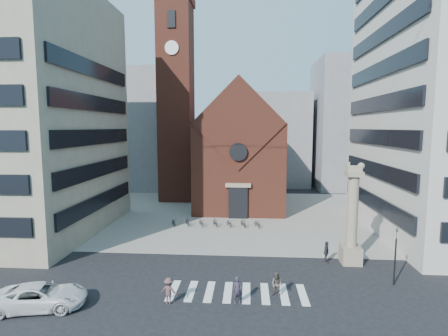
{
  "coord_description": "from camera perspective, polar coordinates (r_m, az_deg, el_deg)",
  "views": [
    {
      "loc": [
        1.27,
        -26.29,
        11.54
      ],
      "look_at": [
        -1.15,
        8.0,
        7.5
      ],
      "focal_mm": 28.0,
      "sensor_mm": 36.0,
      "label": 1
    }
  ],
  "objects": [
    {
      "name": "building_left",
      "position": [
        44.25,
        -31.1,
        7.64
      ],
      "size": [
        18.0,
        20.0,
        26.0
      ],
      "primitive_type": "cube",
      "color": "gray",
      "rests_on": "ground"
    },
    {
      "name": "scooter_5",
      "position": [
        40.92,
        3.15,
        -8.94
      ],
      "size": [
        1.01,
        1.59,
        0.93
      ],
      "primitive_type": "imported",
      "rotation": [
        0.0,
        0.0,
        0.41
      ],
      "color": "black",
      "rests_on": "piazza"
    },
    {
      "name": "scooter_4",
      "position": [
        40.99,
        0.85,
        -8.97
      ],
      "size": [
        1.14,
        1.68,
        0.84
      ],
      "primitive_type": "imported",
      "rotation": [
        0.0,
        0.0,
        0.41
      ],
      "color": "black",
      "rests_on": "piazza"
    },
    {
      "name": "pedestrian_3",
      "position": [
        24.51,
        -8.99,
        -19.17
      ],
      "size": [
        1.24,
        0.87,
        1.75
      ],
      "primitive_type": "imported",
      "rotation": [
        0.0,
        0.0,
        2.93
      ],
      "color": "#523737",
      "rests_on": "ground"
    },
    {
      "name": "piazza",
      "position": [
        46.75,
        2.38,
        -7.56
      ],
      "size": [
        46.0,
        30.0,
        0.05
      ],
      "primitive_type": "cube",
      "color": "gray",
      "rests_on": "ground"
    },
    {
      "name": "scooter_3",
      "position": [
        41.1,
        -1.44,
        -8.86
      ],
      "size": [
        1.01,
        1.59,
        0.93
      ],
      "primitive_type": "imported",
      "rotation": [
        0.0,
        0.0,
        0.41
      ],
      "color": "black",
      "rests_on": "piazza"
    },
    {
      "name": "scooter_2",
      "position": [
        41.29,
        -3.72,
        -8.87
      ],
      "size": [
        1.14,
        1.68,
        0.84
      ],
      "primitive_type": "imported",
      "rotation": [
        0.0,
        0.0,
        0.41
      ],
      "color": "black",
      "rests_on": "piazza"
    },
    {
      "name": "bg_block_right",
      "position": [
        71.37,
        21.07,
        6.63
      ],
      "size": [
        16.0,
        14.0,
        24.0
      ],
      "primitive_type": "cube",
      "color": "gray",
      "rests_on": "ground"
    },
    {
      "name": "scooter_6",
      "position": [
        40.95,
        5.46,
        -9.02
      ],
      "size": [
        1.14,
        1.68,
        0.84
      ],
      "primitive_type": "imported",
      "rotation": [
        0.0,
        0.0,
        0.41
      ],
      "color": "black",
      "rests_on": "piazza"
    },
    {
      "name": "white_car",
      "position": [
        26.49,
        -27.82,
        -18.06
      ],
      "size": [
        6.08,
        3.71,
        1.57
      ],
      "primitive_type": "imported",
      "rotation": [
        0.0,
        0.0,
        1.78
      ],
      "color": "white",
      "rests_on": "ground"
    },
    {
      "name": "pedestrian_2",
      "position": [
        31.87,
        16.37,
        -13.03
      ],
      "size": [
        0.7,
        1.16,
        1.85
      ],
      "primitive_type": "imported",
      "rotation": [
        0.0,
        0.0,
        1.32
      ],
      "color": "#292830",
      "rests_on": "ground"
    },
    {
      "name": "ground",
      "position": [
        28.74,
        1.22,
        -16.97
      ],
      "size": [
        120.0,
        120.0,
        0.0
      ],
      "primitive_type": "plane",
      "color": "black",
      "rests_on": "ground"
    },
    {
      "name": "church",
      "position": [
        51.47,
        2.62,
        2.73
      ],
      "size": [
        12.0,
        16.65,
        18.0
      ],
      "color": "brown",
      "rests_on": "ground"
    },
    {
      "name": "bg_block_left",
      "position": [
        69.63,
        -13.83,
        6.07
      ],
      "size": [
        16.0,
        14.0,
        22.0
      ],
      "primitive_type": "cube",
      "color": "gray",
      "rests_on": "ground"
    },
    {
      "name": "bg_block_mid",
      "position": [
        71.5,
        7.86,
        4.6
      ],
      "size": [
        14.0,
        12.0,
        18.0
      ],
      "primitive_type": "cube",
      "color": "gray",
      "rests_on": "ground"
    },
    {
      "name": "pedestrian_0",
      "position": [
        24.28,
        2.24,
        -19.3
      ],
      "size": [
        0.75,
        0.6,
        1.8
      ],
      "primitive_type": "imported",
      "rotation": [
        0.0,
        0.0,
        0.29
      ],
      "color": "#2E2736",
      "rests_on": "ground"
    },
    {
      "name": "scooter_0",
      "position": [
        41.85,
        -8.19,
        -8.71
      ],
      "size": [
        1.14,
        1.68,
        0.84
      ],
      "primitive_type": "imported",
      "rotation": [
        0.0,
        0.0,
        0.41
      ],
      "color": "black",
      "rests_on": "piazza"
    },
    {
      "name": "lion_column",
      "position": [
        31.62,
        20.16,
        -8.53
      ],
      "size": [
        1.63,
        1.6,
        8.68
      ],
      "color": "gray",
      "rests_on": "ground"
    },
    {
      "name": "traffic_light",
      "position": [
        28.99,
        26.18,
        -12.62
      ],
      "size": [
        0.13,
        0.16,
        4.3
      ],
      "color": "black",
      "rests_on": "ground"
    },
    {
      "name": "pedestrian_1",
      "position": [
        25.34,
        8.65,
        -18.31
      ],
      "size": [
        1.04,
        0.97,
        1.72
      ],
      "primitive_type": "imported",
      "rotation": [
        0.0,
        0.0,
        -0.49
      ],
      "color": "#4E443E",
      "rests_on": "ground"
    },
    {
      "name": "campanile",
      "position": [
        55.61,
        -7.81,
        10.97
      ],
      "size": [
        5.5,
        5.5,
        31.2
      ],
      "color": "brown",
      "rests_on": "ground"
    },
    {
      "name": "zebra_crossing",
      "position": [
        26.0,
        2.15,
        -19.64
      ],
      "size": [
        10.2,
        3.2,
        0.01
      ],
      "primitive_type": null,
      "color": "white",
      "rests_on": "ground"
    },
    {
      "name": "scooter_1",
      "position": [
        41.53,
        -5.97,
        -8.73
      ],
      "size": [
        1.01,
        1.59,
        0.93
      ],
      "primitive_type": "imported",
      "rotation": [
        0.0,
        0.0,
        0.41
      ],
      "color": "black",
      "rests_on": "piazza"
    }
  ]
}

